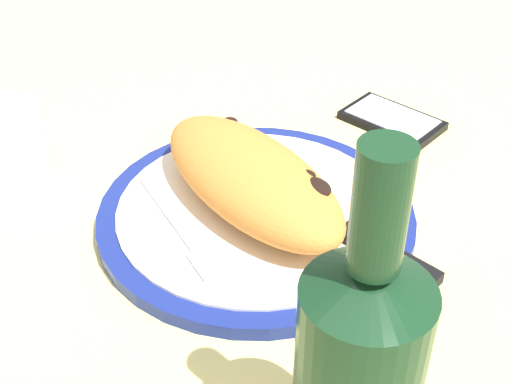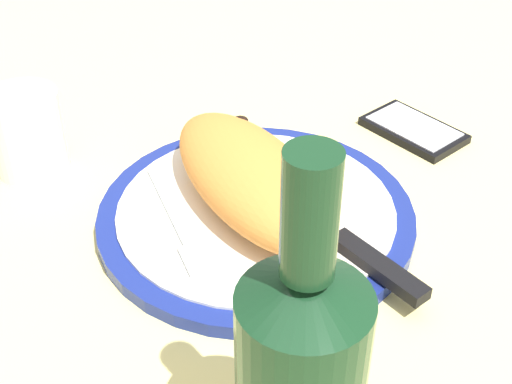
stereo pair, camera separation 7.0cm
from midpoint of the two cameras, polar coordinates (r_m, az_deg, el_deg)
The scene contains 8 objects.
ground_plane at distance 73.24cm, azimuth -2.74°, elevation -3.41°, with size 150.00×150.00×3.00cm, color #E5D684.
plate at distance 71.75cm, azimuth -2.79°, elevation -1.97°, with size 31.98×31.98×1.78cm.
calzone at distance 69.77cm, azimuth -3.20°, elevation 1.04°, with size 25.69×11.77×6.47cm.
fork at distance 68.56cm, azimuth -8.79°, elevation -3.38°, with size 17.44×4.20×0.40cm.
knife at distance 66.77cm, azimuth 5.32°, elevation -3.99°, with size 24.72×5.46×1.20cm.
smartphone at distance 88.61cm, azimuth 8.66°, elevation 5.66°, with size 12.75×8.96×1.16cm.
water_glass at distance 80.70cm, azimuth -21.49°, elevation 2.86°, with size 7.99×7.99×9.26cm.
wine_bottle at distance 44.73cm, azimuth 3.63°, elevation -14.83°, with size 7.93×7.93×27.47cm.
Camera 1 is at (44.53, -34.30, 45.59)cm, focal length 49.81 mm.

